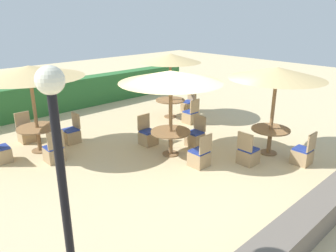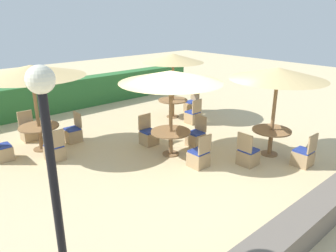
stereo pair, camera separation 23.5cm
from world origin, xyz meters
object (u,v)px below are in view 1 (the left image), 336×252
at_px(patio_chair_back_right_east, 189,105).
at_px(patio_chair_back_left_south, 54,153).
at_px(patio_chair_front_right_south, 303,155).
at_px(parasol_back_left, 29,72).
at_px(round_table_center, 171,136).
at_px(round_table_back_right, 170,103).
at_px(lamp_post, 57,142).
at_px(round_table_front_right, 270,134).
at_px(patio_chair_center_south, 200,157).
at_px(patio_chair_center_east, 195,137).
at_px(patio_chair_front_right_west, 248,155).
at_px(parasol_front_right, 277,73).
at_px(parasol_center, 171,77).
at_px(patio_chair_back_left_west, 0,153).
at_px(patio_chair_center_north, 148,136).
at_px(patio_chair_back_left_east, 72,135).
at_px(patio_chair_back_left_north, 27,134).
at_px(patio_chair_back_right_south, 191,116).
at_px(parasol_back_right, 170,58).
at_px(round_table_back_left, 38,132).

bearing_deg(patio_chair_back_right_east, patio_chair_back_left_south, 97.09).
distance_m(patio_chair_front_right_south, parasol_back_left, 7.79).
height_order(round_table_center, round_table_back_right, round_table_center).
xyz_separation_m(lamp_post, round_table_front_right, (6.55, 0.62, -1.75)).
bearing_deg(patio_chair_center_south, round_table_front_right, -21.27).
bearing_deg(round_table_front_right, patio_chair_center_south, 158.73).
distance_m(patio_chair_center_east, round_table_front_right, 2.21).
xyz_separation_m(patio_chair_center_south, round_table_front_right, (2.11, -0.82, 0.34)).
distance_m(patio_chair_front_right_west, patio_chair_back_right_east, 5.11).
bearing_deg(lamp_post, parasol_front_right, 5.36).
bearing_deg(parasol_center, patio_chair_back_left_south, 145.38).
height_order(parasol_center, patio_chair_back_left_west, parasol_center).
bearing_deg(patio_chair_front_right_west, patio_chair_center_north, -159.85).
distance_m(patio_chair_back_left_south, patio_chair_back_left_east, 1.41).
relative_size(round_table_front_right, round_table_back_right, 0.96).
relative_size(parasol_back_left, patio_chair_back_left_north, 3.20).
relative_size(patio_chair_center_north, patio_chair_front_right_south, 1.00).
relative_size(round_table_front_right, patio_chair_back_left_south, 1.17).
bearing_deg(patio_chair_back_left_west, round_table_center, 53.35).
bearing_deg(patio_chair_back_left_west, round_table_back_right, 88.24).
distance_m(patio_chair_back_right_south, parasol_back_left, 5.74).
bearing_deg(lamp_post, parasol_back_right, 36.68).
bearing_deg(parasol_back_right, patio_chair_back_right_south, -87.73).
height_order(parasol_center, patio_chair_center_south, parasol_center).
bearing_deg(parasol_front_right, parasol_center, 138.22).
relative_size(patio_chair_back_right_east, parasol_back_left, 0.31).
bearing_deg(round_table_center, parasol_back_right, 46.51).
distance_m(round_table_back_right, patio_chair_back_right_south, 1.10).
xyz_separation_m(lamp_post, patio_chair_front_right_west, (5.51, 0.64, -2.09)).
relative_size(round_table_front_right, patio_chair_back_left_east, 1.17).
relative_size(round_table_front_right, patio_chair_front_right_south, 1.17).
relative_size(patio_chair_front_right_west, patio_chair_back_left_west, 1.00).
height_order(parasol_center, patio_chair_back_right_south, parasol_center).
relative_size(patio_chair_front_right_west, patio_chair_back_left_east, 1.00).
distance_m(parasol_back_right, patio_chair_back_left_south, 5.58).
distance_m(patio_chair_front_right_west, patio_chair_back_right_south, 3.72).
xyz_separation_m(round_table_front_right, patio_chair_back_left_east, (-3.77, 4.72, -0.34)).
height_order(patio_chair_center_south, round_table_back_left, patio_chair_center_south).
bearing_deg(patio_chair_back_right_south, lamp_post, -149.54).
distance_m(lamp_post, round_table_back_right, 8.78).
distance_m(parasol_front_right, patio_chair_back_right_south, 4.06).
bearing_deg(patio_chair_center_east, parasol_back_right, -28.87).
bearing_deg(patio_chair_center_north, patio_chair_back_left_north, -46.84).
bearing_deg(patio_chair_center_east, patio_chair_back_right_east, -43.50).
bearing_deg(round_table_back_left, round_table_back_right, -2.62).
bearing_deg(patio_chair_center_south, parasol_back_left, 124.36).
distance_m(round_table_back_right, patio_chair_back_left_south, 5.21).
distance_m(round_table_back_right, patio_chair_back_left_east, 4.13).
bearing_deg(patio_chair_front_right_south, round_table_back_right, 86.67).
xyz_separation_m(parasol_back_right, patio_chair_back_left_west, (-6.24, 0.19, -2.02)).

